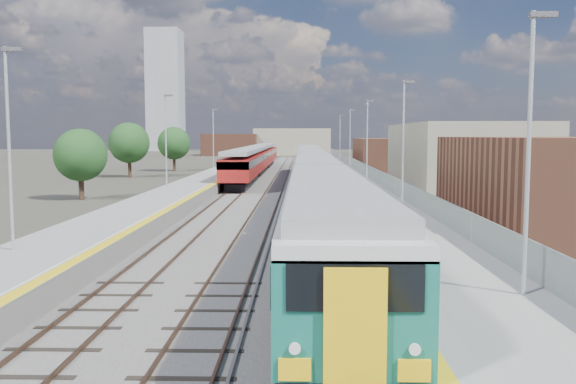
{
  "coord_description": "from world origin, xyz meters",
  "views": [
    {
      "loc": [
        0.61,
        -14.25,
        5.31
      ],
      "look_at": [
        -0.15,
        18.95,
        2.2
      ],
      "focal_mm": 38.0,
      "sensor_mm": 36.0,
      "label": 1
    }
  ],
  "objects": [
    {
      "name": "red_train",
      "position": [
        -5.5,
        68.8,
        2.17
      ],
      "size": [
        2.91,
        59.06,
        3.68
      ],
      "color": "black",
      "rests_on": "ground"
    },
    {
      "name": "green_train",
      "position": [
        1.5,
        36.11,
        2.25
      ],
      "size": [
        2.9,
        80.75,
        3.19
      ],
      "color": "black",
      "rests_on": "ground"
    },
    {
      "name": "ground",
      "position": [
        0.0,
        50.0,
        0.0
      ],
      "size": [
        320.0,
        320.0,
        0.0
      ],
      "primitive_type": "plane",
      "color": "#47443A",
      "rests_on": "ground"
    },
    {
      "name": "tree_b",
      "position": [
        -21.08,
        61.81,
        4.33
      ],
      "size": [
        5.07,
        5.07,
        6.88
      ],
      "color": "#382619",
      "rests_on": "ground"
    },
    {
      "name": "tree_a",
      "position": [
        -17.51,
        35.16,
        3.67
      ],
      "size": [
        4.31,
        4.31,
        5.84
      ],
      "color": "#382619",
      "rests_on": "ground"
    },
    {
      "name": "platform_left",
      "position": [
        -9.05,
        52.49,
        0.52
      ],
      "size": [
        4.3,
        155.0,
        8.52
      ],
      "color": "slate",
      "rests_on": "ground"
    },
    {
      "name": "ballast_bed",
      "position": [
        -2.25,
        52.5,
        0.03
      ],
      "size": [
        10.5,
        155.0,
        0.06
      ],
      "primitive_type": "cube",
      "color": "#565451",
      "rests_on": "ground"
    },
    {
      "name": "platform_right",
      "position": [
        5.28,
        52.49,
        0.54
      ],
      "size": [
        4.7,
        155.0,
        8.52
      ],
      "color": "slate",
      "rests_on": "ground"
    },
    {
      "name": "buildings",
      "position": [
        -18.12,
        138.6,
        10.7
      ],
      "size": [
        72.0,
        185.5,
        40.0
      ],
      "color": "brown",
      "rests_on": "ground"
    },
    {
      "name": "tracks",
      "position": [
        -1.65,
        54.18,
        0.11
      ],
      "size": [
        8.96,
        160.0,
        0.17
      ],
      "color": "#4C3323",
      "rests_on": "ground"
    },
    {
      "name": "tree_c",
      "position": [
        -18.21,
        75.08,
        4.09
      ],
      "size": [
        4.8,
        4.8,
        6.5
      ],
      "color": "#382619",
      "rests_on": "ground"
    },
    {
      "name": "tree_d",
      "position": [
        22.32,
        63.85,
        3.74
      ],
      "size": [
        4.39,
        4.39,
        5.95
      ],
      "color": "#382619",
      "rests_on": "ground"
    }
  ]
}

